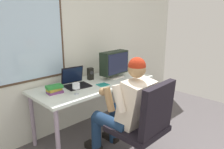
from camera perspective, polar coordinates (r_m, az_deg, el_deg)
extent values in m
cube|color=silver|center=(3.15, -11.27, 10.46)|extent=(5.12, 0.06, 2.80)
cube|color=#4C3828|center=(2.78, -23.14, 11.09)|extent=(1.12, 0.01, 1.32)
cube|color=silver|center=(2.78, -23.11, 11.09)|extent=(1.06, 0.02, 1.26)
cylinder|color=#97859A|center=(2.50, -14.31, -16.27)|extent=(0.05, 0.05, 0.72)
cylinder|color=#97859A|center=(3.49, 9.04, -6.59)|extent=(0.05, 0.05, 0.72)
cylinder|color=#97859A|center=(2.98, -20.44, -11.37)|extent=(0.05, 0.05, 0.72)
cylinder|color=#97859A|center=(3.85, 1.76, -4.28)|extent=(0.05, 0.05, 0.72)
cube|color=white|center=(2.99, -4.56, -2.47)|extent=(1.74, 0.74, 0.04)
cylinder|color=#3F3F44|center=(2.57, 6.57, -18.44)|extent=(0.05, 0.05, 0.42)
cube|color=black|center=(2.45, 6.73, -13.99)|extent=(0.54, 0.54, 0.06)
cube|color=black|center=(2.20, 12.06, -9.15)|extent=(0.51, 0.12, 0.53)
cylinder|color=navy|center=(2.69, 4.22, -10.38)|extent=(0.17, 0.47, 0.15)
cylinder|color=navy|center=(2.93, 0.47, -13.34)|extent=(0.12, 0.12, 0.49)
cube|color=black|center=(3.07, -0.40, -16.30)|extent=(0.11, 0.24, 0.08)
cylinder|color=navy|center=(2.47, -0.54, -12.77)|extent=(0.17, 0.47, 0.15)
cylinder|color=navy|center=(2.74, -4.22, -15.67)|extent=(0.12, 0.12, 0.49)
cube|color=black|center=(2.88, -5.00, -18.69)|extent=(0.11, 0.24, 0.08)
cube|color=silver|center=(2.34, 6.37, -7.62)|extent=(0.39, 0.32, 0.54)
sphere|color=#A88055|center=(2.22, 6.66, 1.50)|extent=(0.19, 0.19, 0.19)
sphere|color=#AA2914|center=(2.21, 6.69, 2.25)|extent=(0.19, 0.19, 0.19)
cylinder|color=silver|center=(2.50, 8.54, -3.62)|extent=(0.10, 0.23, 0.28)
cylinder|color=#A88055|center=(2.59, 6.79, -6.08)|extent=(0.08, 0.09, 0.26)
sphere|color=#A88055|center=(2.62, 6.08, -6.41)|extent=(0.09, 0.09, 0.09)
cylinder|color=silver|center=(2.17, 1.90, -6.43)|extent=(0.10, 0.18, 0.29)
cylinder|color=#A88055|center=(2.27, -0.82, -6.64)|extent=(0.08, 0.15, 0.27)
sphere|color=#A88055|center=(2.31, -2.46, -4.57)|extent=(0.09, 0.09, 0.09)
cube|color=beige|center=(3.22, 0.56, -0.62)|extent=(0.24, 0.20, 0.02)
cylinder|color=beige|center=(3.21, 0.57, -0.11)|extent=(0.04, 0.04, 0.04)
cube|color=black|center=(3.17, 0.58, 3.20)|extent=(0.47, 0.18, 0.34)
cube|color=#191E38|center=(3.11, 1.73, 2.98)|extent=(0.42, 0.02, 0.30)
cube|color=black|center=(2.84, -9.18, -3.04)|extent=(0.34, 0.28, 0.02)
cube|color=black|center=(2.84, -9.19, -2.84)|extent=(0.31, 0.25, 0.00)
cube|color=black|center=(2.93, -10.58, -0.10)|extent=(0.31, 0.10, 0.23)
cube|color=#0F1933|center=(2.92, -10.50, -0.17)|extent=(0.29, 0.09, 0.20)
cylinder|color=silver|center=(2.57, -9.47, -5.18)|extent=(0.06, 0.06, 0.00)
cylinder|color=silver|center=(2.56, -9.51, -4.42)|extent=(0.01, 0.01, 0.07)
cylinder|color=silver|center=(2.54, -9.58, -2.99)|extent=(0.09, 0.09, 0.07)
cylinder|color=maroon|center=(2.55, -9.55, -3.46)|extent=(0.08, 0.08, 0.02)
cube|color=black|center=(3.11, -5.80, 0.19)|extent=(0.09, 0.08, 0.17)
cylinder|color=#333338|center=(3.07, -5.46, 0.51)|extent=(0.05, 0.01, 0.05)
cube|color=#6D3873|center=(2.66, -14.99, -4.56)|extent=(0.19, 0.14, 0.03)
cube|color=#A4902F|center=(2.66, -15.17, -3.90)|extent=(0.18, 0.11, 0.03)
cube|color=#288333|center=(2.66, -15.17, -3.16)|extent=(0.21, 0.14, 0.03)
cube|color=teal|center=(2.87, -2.49, -2.72)|extent=(0.15, 0.14, 0.01)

